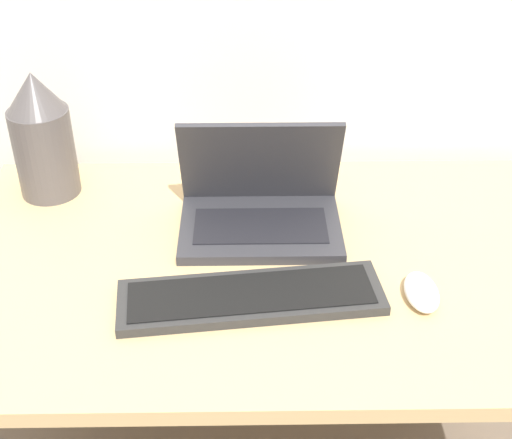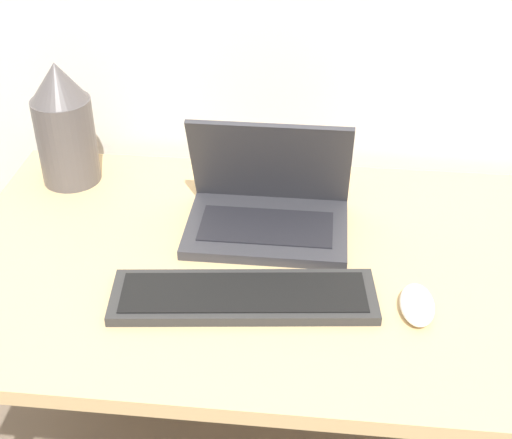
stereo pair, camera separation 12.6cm
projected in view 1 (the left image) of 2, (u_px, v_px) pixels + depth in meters
desk at (270, 295)px, 1.38m from camera, size 1.20×0.73×0.71m
laptop at (260, 204)px, 1.40m from camera, size 0.31×0.22×0.22m
keyboard at (251, 297)px, 1.23m from camera, size 0.47×0.18×0.02m
mouse at (421, 292)px, 1.23m from camera, size 0.06×0.11×0.03m
vase at (42, 136)px, 1.46m from camera, size 0.12×0.12×0.27m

